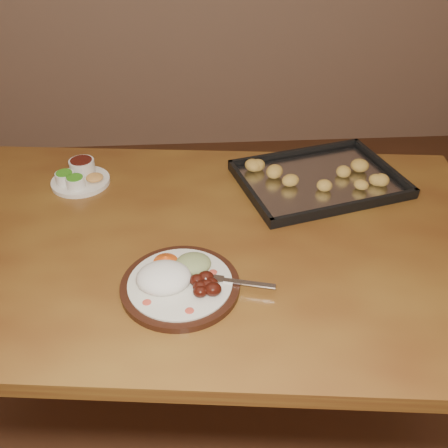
{
  "coord_description": "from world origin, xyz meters",
  "views": [
    {
      "loc": [
        0.11,
        -0.95,
        1.52
      ],
      "look_at": [
        0.18,
        0.06,
        0.77
      ],
      "focal_mm": 40.0,
      "sensor_mm": 36.0,
      "label": 1
    }
  ],
  "objects": [
    {
      "name": "baking_tray",
      "position": [
        0.47,
        0.26,
        0.76
      ],
      "size": [
        0.51,
        0.43,
        0.05
      ],
      "rotation": [
        0.0,
        0.0,
        0.27
      ],
      "color": "black",
      "rests_on": "dining_table"
    },
    {
      "name": "dinner_plate",
      "position": [
        0.06,
        -0.15,
        0.77
      ],
      "size": [
        0.34,
        0.26,
        0.06
      ],
      "rotation": [
        0.0,
        0.0,
        -0.17
      ],
      "color": "black",
      "rests_on": "dining_table"
    },
    {
      "name": "ground",
      "position": [
        0.0,
        0.0,
        0.0
      ],
      "size": [
        4.0,
        4.0,
        0.0
      ],
      "primitive_type": "plane",
      "color": "#532F1C",
      "rests_on": "ground"
    },
    {
      "name": "dining_table",
      "position": [
        0.1,
        0.04,
        0.65
      ],
      "size": [
        1.59,
        1.06,
        0.75
      ],
      "rotation": [
        0.0,
        0.0,
        -0.11
      ],
      "color": "brown",
      "rests_on": "ground"
    },
    {
      "name": "condiment_saucer",
      "position": [
        -0.23,
        0.31,
        0.77
      ],
      "size": [
        0.17,
        0.17,
        0.06
      ],
      "rotation": [
        0.0,
        0.0,
        -0.35
      ],
      "color": "white",
      "rests_on": "dining_table"
    }
  ]
}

